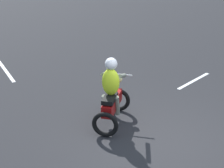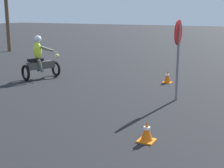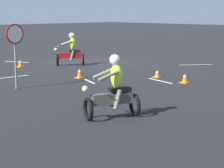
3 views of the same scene
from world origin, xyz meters
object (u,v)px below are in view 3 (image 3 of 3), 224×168
(motorcycle_rider_foreground, at_px, (71,51))
(traffic_cone_near_right, at_px, (185,78))
(traffic_cone_mid_center, at_px, (20,63))
(stop_sign, at_px, (15,43))
(motorcycle_rider_background, at_px, (113,91))
(traffic_cone_mid_left, at_px, (157,74))
(traffic_cone_near_left, at_px, (80,73))

(motorcycle_rider_foreground, relative_size, traffic_cone_near_right, 4.35)
(traffic_cone_mid_center, bearing_deg, stop_sign, 56.22)
(traffic_cone_near_right, bearing_deg, stop_sign, -32.97)
(motorcycle_rider_background, bearing_deg, traffic_cone_mid_center, 1.41)
(stop_sign, bearing_deg, motorcycle_rider_foreground, -145.53)
(motorcycle_rider_background, xyz_separation_m, traffic_cone_mid_left, (-6.18, -3.68, -0.57))
(motorcycle_rider_foreground, xyz_separation_m, traffic_cone_near_right, (0.31, 7.32, -0.54))
(stop_sign, relative_size, traffic_cone_near_left, 5.55)
(motorcycle_rider_foreground, xyz_separation_m, motorcycle_rider_background, (6.19, 9.36, 0.00))
(traffic_cone_near_right, height_order, traffic_cone_mid_center, traffic_cone_mid_center)
(motorcycle_rider_background, xyz_separation_m, traffic_cone_mid_center, (-3.94, -10.56, -0.54))
(motorcycle_rider_background, bearing_deg, stop_sign, 16.13)
(traffic_cone_near_right, bearing_deg, motorcycle_rider_background, 19.19)
(motorcycle_rider_background, bearing_deg, traffic_cone_near_right, -48.92)
(motorcycle_rider_background, height_order, traffic_cone_mid_center, motorcycle_rider_background)
(motorcycle_rider_foreground, height_order, traffic_cone_near_right, motorcycle_rider_foreground)
(motorcycle_rider_foreground, bearing_deg, stop_sign, 165.83)
(traffic_cone_near_left, xyz_separation_m, traffic_cone_near_right, (-2.08, 3.80, -0.02))
(motorcycle_rider_foreground, relative_size, traffic_cone_near_left, 4.00)
(traffic_cone_mid_left, bearing_deg, traffic_cone_near_left, -42.17)
(motorcycle_rider_foreground, relative_size, stop_sign, 0.72)
(traffic_cone_mid_center, distance_m, traffic_cone_mid_left, 7.23)
(motorcycle_rider_foreground, distance_m, traffic_cone_mid_left, 5.71)
(traffic_cone_near_left, relative_size, traffic_cone_near_right, 1.09)
(traffic_cone_near_right, distance_m, traffic_cone_mid_center, 8.73)
(stop_sign, bearing_deg, traffic_cone_near_left, -173.78)
(motorcycle_rider_foreground, relative_size, motorcycle_rider_background, 1.00)
(motorcycle_rider_background, xyz_separation_m, stop_sign, (-0.55, -5.49, 0.91))
(traffic_cone_near_left, relative_size, traffic_cone_mid_left, 1.26)
(traffic_cone_mid_center, bearing_deg, traffic_cone_near_left, 88.13)
(motorcycle_rider_background, height_order, traffic_cone_mid_left, motorcycle_rider_background)
(traffic_cone_mid_center, bearing_deg, traffic_cone_mid_left, 108.02)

